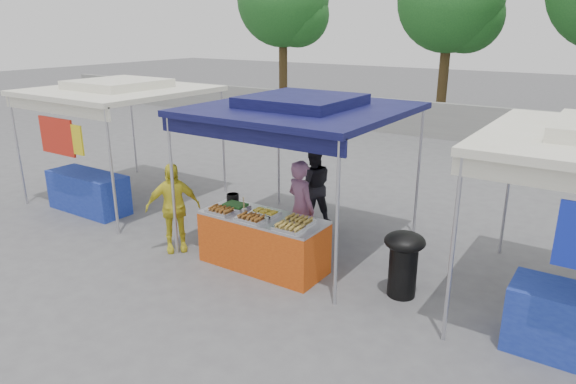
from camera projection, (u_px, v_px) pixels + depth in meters
The scene contains 22 objects.
ground_plane at pixel (267, 264), 8.21m from camera, with size 80.00×80.00×0.00m, color #5A5A5D.
back_wall at pixel (465, 123), 16.73m from camera, with size 40.00×0.25×1.20m, color gray.
main_canopy at pixel (301, 108), 8.25m from camera, with size 3.20×3.20×2.57m.
neighbor_stall_left at pixel (106, 129), 10.55m from camera, with size 3.20×3.20×2.57m.
tree_0 at pixel (287, 4), 21.26m from camera, with size 3.82×3.82×6.56m.
tree_1 at pixel (454, 4), 18.11m from camera, with size 3.73×3.71×6.38m.
vendor_table at pixel (263, 242), 8.00m from camera, with size 2.00×0.80×0.85m.
food_tray_fl at pixel (221, 211), 8.01m from camera, with size 0.42×0.30×0.07m.
food_tray_fm at pixel (251, 218), 7.69m from camera, with size 0.42×0.30×0.07m.
food_tray_fr at pixel (289, 228), 7.33m from camera, with size 0.42×0.30×0.07m.
food_tray_bl at pixel (235, 206), 8.21m from camera, with size 0.42×0.30×0.07m.
food_tray_bm at pixel (265, 212), 7.94m from camera, with size 0.42×0.30×0.07m.
food_tray_br at pixel (299, 221), 7.60m from camera, with size 0.42×0.30×0.07m.
cooking_pot at pixel (233, 197), 8.54m from camera, with size 0.20×0.20×0.12m, color black.
skewer_cup at pixel (245, 212), 7.91m from camera, with size 0.08×0.08×0.10m, color silver.
wok_burner at pixel (404, 258), 7.10m from camera, with size 0.57×0.57×0.96m.
crate_left at pixel (269, 238), 8.87m from camera, with size 0.48×0.34×0.29m, color #1426A3.
crate_right at pixel (301, 248), 8.48m from camera, with size 0.46×0.32×0.28m, color #1426A3.
crate_stacked at pixel (302, 233), 8.40m from camera, with size 0.43×0.30×0.26m, color #1426A3.
vendor_woman at pixel (301, 209), 8.31m from camera, with size 0.59×0.39×1.62m, color #8A5879.
helper_man at pixel (313, 186), 9.61m from camera, with size 0.75×0.58×1.54m, color black.
customer_person at pixel (173, 208), 8.50m from camera, with size 0.89×0.37×1.52m, color yellow.
Camera 1 is at (4.42, -6.02, 3.63)m, focal length 32.00 mm.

